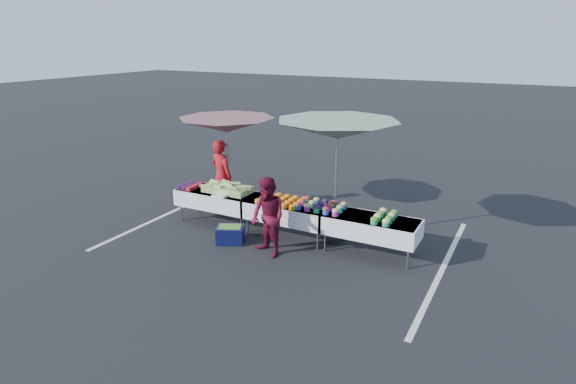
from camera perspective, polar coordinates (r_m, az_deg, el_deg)
The scene contains 17 objects.
ground at distance 10.26m, azimuth 0.00°, elevation -5.32°, with size 80.00×80.00×0.00m, color black.
stripe_left at distance 11.99m, azimuth -13.67°, elevation -2.34°, with size 0.10×5.00×0.00m, color silver.
stripe_right at distance 9.35m, azimuth 17.84°, elevation -8.67°, with size 0.10×5.00×0.00m, color silver.
table_left at distance 10.95m, azimuth -8.36°, elevation -0.72°, with size 1.86×0.81×0.75m.
table_center at distance 10.05m, azimuth 0.00°, elevation -2.26°, with size 1.86×0.81×0.75m.
table_right at distance 9.40m, azimuth 9.78°, elevation -4.00°, with size 1.86×0.81×0.75m.
berry_punnets at distance 11.27m, azimuth -11.51°, elevation 0.73°, with size 0.40×0.54×0.08m.
corn_pile at distance 10.77m, azimuth -7.17°, elevation 0.44°, with size 1.16×0.57×0.26m.
plastic_bags at distance 10.50m, azimuth -8.03°, elevation -0.44°, with size 0.30×0.25×0.05m, color white.
carrot_bowls at distance 10.03m, azimuth -0.78°, elevation -0.98°, with size 0.95×0.69×0.11m.
potato_cups at distance 9.66m, azimuth 3.94°, elevation -1.60°, with size 0.94×0.58×0.16m.
bean_baskets at distance 9.23m, azimuth 11.37°, elevation -2.90°, with size 0.36×0.68×0.15m.
vendor at distance 11.66m, azimuth -7.88°, elevation 1.94°, with size 0.64×0.42×1.74m, color #A31219.
customer at distance 9.17m, azimuth -2.40°, elevation -3.03°, with size 0.75×0.59×1.55m, color maroon.
umbrella_left at distance 11.34m, azimuth -7.26°, elevation 7.80°, with size 2.99×2.99×2.30m.
umbrella_right at distance 9.58m, azimuth 5.89°, elevation 7.27°, with size 2.71×2.71×2.53m.
storage_bin at distance 9.99m, azimuth -6.85°, elevation -4.99°, with size 0.66×0.59×0.36m.
Camera 1 is at (4.40, -8.34, 4.05)m, focal length 30.00 mm.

